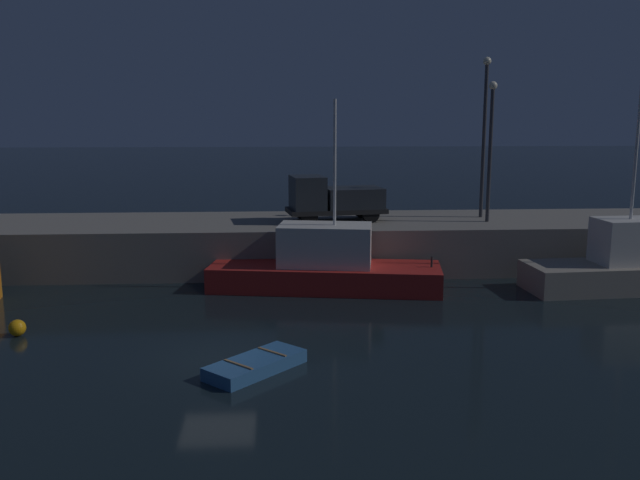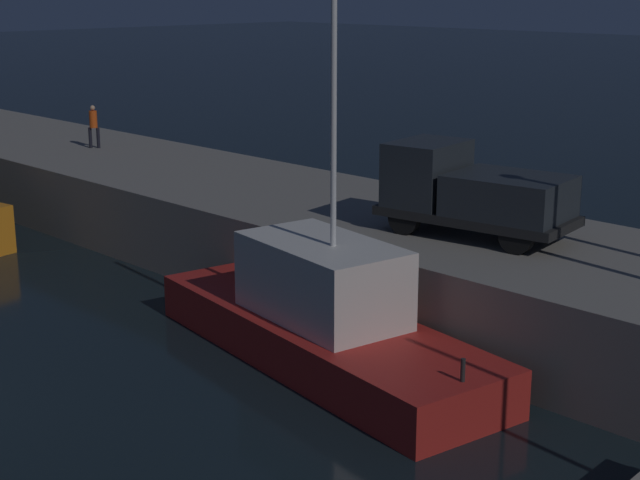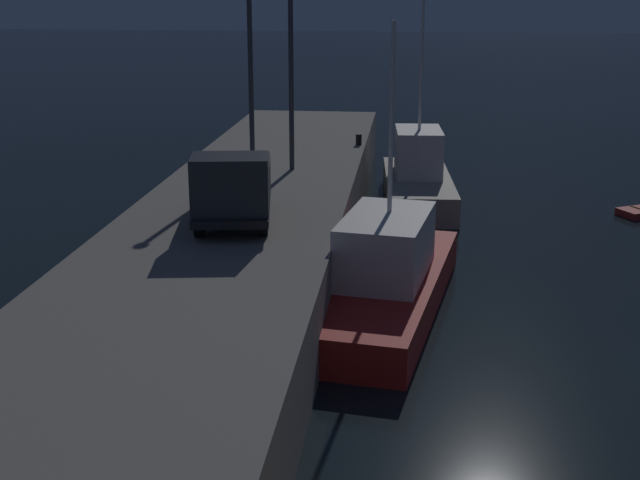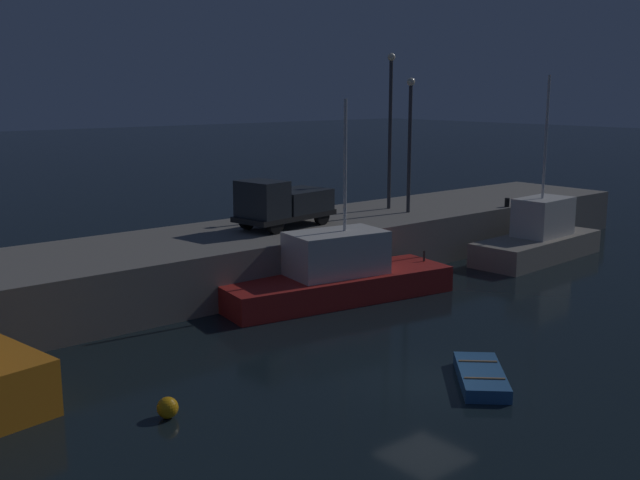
# 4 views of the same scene
# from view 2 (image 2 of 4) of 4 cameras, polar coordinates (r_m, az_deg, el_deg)

# --- Properties ---
(pier_quay) EXTENTS (59.42, 7.30, 2.48)m
(pier_quay) POSITION_cam_2_polar(r_m,az_deg,el_deg) (30.27, 1.37, -0.20)
(pier_quay) COLOR gray
(pier_quay) RESTS_ON ground
(fishing_boat_white) EXTENTS (11.11, 4.86, 8.78)m
(fishing_boat_white) POSITION_cam_2_polar(r_m,az_deg,el_deg) (23.96, 0.14, -4.66)
(fishing_boat_white) COLOR red
(fishing_boat_white) RESTS_ON ground
(utility_truck) EXTENTS (5.46, 3.03, 2.43)m
(utility_truck) POSITION_cam_2_polar(r_m,az_deg,el_deg) (26.35, 8.84, 2.83)
(utility_truck) COLOR black
(utility_truck) RESTS_ON pier_quay
(dockworker) EXTENTS (0.46, 0.46, 1.76)m
(dockworker) POSITION_cam_2_polar(r_m,az_deg,el_deg) (41.35, -13.15, 6.66)
(dockworker) COLOR black
(dockworker) RESTS_ON pier_quay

